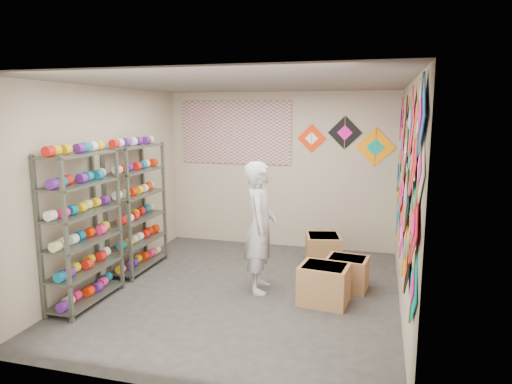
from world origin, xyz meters
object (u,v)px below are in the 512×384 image
(shelf_rack_front, at_px, (82,229))
(carton_c, at_px, (323,251))
(shopkeeper, at_px, (260,227))
(carton_a, at_px, (324,284))
(carton_b, at_px, (347,273))
(shelf_rack_back, at_px, (137,208))

(shelf_rack_front, distance_m, carton_c, 3.51)
(shelf_rack_front, relative_size, shopkeeper, 1.10)
(carton_a, bearing_deg, shopkeeper, 174.03)
(shelf_rack_front, bearing_deg, carton_b, 23.09)
(shelf_rack_front, distance_m, shelf_rack_back, 1.30)
(shopkeeper, relative_size, carton_c, 3.07)
(shelf_rack_back, relative_size, carton_b, 3.57)
(carton_b, bearing_deg, shelf_rack_front, -149.72)
(shopkeeper, bearing_deg, carton_b, -82.06)
(shelf_rack_back, bearing_deg, carton_b, 0.42)
(shelf_rack_front, height_order, carton_c, shelf_rack_front)
(shelf_rack_front, relative_size, carton_c, 3.37)
(shelf_rack_front, xyz_separation_m, carton_c, (2.68, 2.16, -0.70))
(shopkeeper, height_order, carton_c, shopkeeper)
(carton_b, bearing_deg, shelf_rack_back, -172.39)
(shelf_rack_front, height_order, shopkeeper, shelf_rack_front)
(shelf_rack_front, bearing_deg, carton_c, 38.94)
(shopkeeper, height_order, carton_b, shopkeeper)
(shelf_rack_back, relative_size, carton_c, 3.37)
(shopkeeper, relative_size, carton_b, 3.25)
(carton_c, bearing_deg, carton_a, -95.06)
(shelf_rack_back, bearing_deg, shopkeeper, -9.43)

